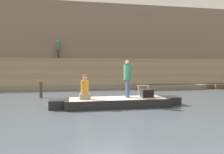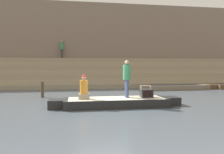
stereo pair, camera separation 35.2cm
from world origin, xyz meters
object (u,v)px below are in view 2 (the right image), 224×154
mooring_post (42,90)px  tv_set (146,93)px  rowboat_main (116,102)px  person_on_steps (62,47)px  person_standing (127,76)px  moored_boat_shore (175,87)px  person_rowing (84,89)px

mooring_post → tv_set: bearing=-34.3°
rowboat_main → person_on_steps: 12.73m
rowboat_main → person_standing: 1.29m
tv_set → person_on_steps: size_ratio=0.31×
rowboat_main → tv_set: (1.43, -0.02, 0.37)m
mooring_post → person_on_steps: (0.58, 8.33, 3.14)m
rowboat_main → moored_boat_shore: bearing=49.4°
person_standing → moored_boat_shore: bearing=61.7°
tv_set → person_rowing: bearing=-176.4°
rowboat_main → person_standing: size_ratio=3.48×
rowboat_main → mooring_post: bearing=139.3°
person_standing → tv_set: (0.91, -0.15, -0.80)m
rowboat_main → person_on_steps: person_on_steps is taller
person_standing → person_rowing: person_standing is taller
rowboat_main → person_standing: person_standing is taller
person_standing → person_on_steps: person_on_steps is taller
person_rowing → person_on_steps: bearing=96.1°
person_standing → tv_set: 1.22m
tv_set → moored_boat_shore: (4.31, 6.20, -0.39)m
person_rowing → tv_set: 2.89m
tv_set → person_standing: bearing=173.8°
person_standing → mooring_post: 5.55m
tv_set → moored_boat_shore: 7.56m
rowboat_main → moored_boat_shore: (5.74, 6.18, -0.01)m
person_standing → tv_set: person_standing is taller
rowboat_main → mooring_post: size_ratio=6.50×
mooring_post → person_on_steps: bearing=86.0°
mooring_post → person_rowing: bearing=-57.1°
rowboat_main → tv_set: bearing=1.4°
moored_boat_shore → mooring_post: 9.88m
person_rowing → mooring_post: 4.27m
rowboat_main → mooring_post: 5.16m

